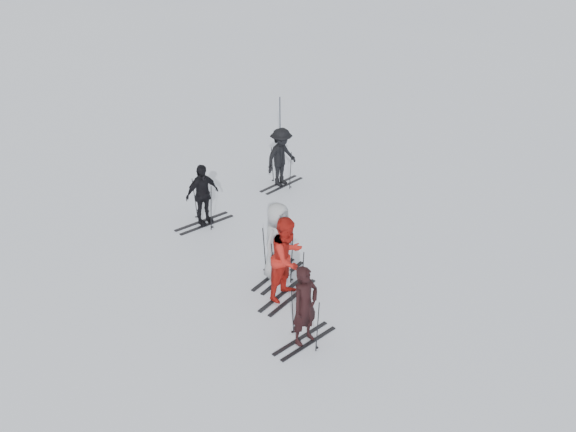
# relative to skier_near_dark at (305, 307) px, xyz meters

# --- Properties ---
(ground) EXTENTS (120.00, 120.00, 0.00)m
(ground) POSITION_rel_skier_near_dark_xyz_m (-1.93, 2.23, -0.89)
(ground) COLOR silver
(ground) RESTS_ON ground
(skier_near_dark) EXTENTS (0.62, 0.75, 1.77)m
(skier_near_dark) POSITION_rel_skier_near_dark_xyz_m (0.00, 0.00, 0.00)
(skier_near_dark) COLOR black
(skier_near_dark) RESTS_ON ground
(skier_red) EXTENTS (0.92, 1.09, 2.00)m
(skier_red) POSITION_rel_skier_near_dark_xyz_m (-1.04, 1.34, 0.12)
(skier_red) COLOR #B11B13
(skier_red) RESTS_ON ground
(skier_grey) EXTENTS (0.74, 1.02, 1.93)m
(skier_grey) POSITION_rel_skier_near_dark_xyz_m (-1.60, 1.99, 0.08)
(skier_grey) COLOR #9A9EA3
(skier_grey) RESTS_ON ground
(skier_uphill_left) EXTENTS (0.81, 1.11, 1.75)m
(skier_uphill_left) POSITION_rel_skier_near_dark_xyz_m (-4.68, 3.54, -0.01)
(skier_uphill_left) COLOR black
(skier_uphill_left) RESTS_ON ground
(skier_uphill_far) EXTENTS (0.99, 1.34, 1.86)m
(skier_uphill_far) POSITION_rel_skier_near_dark_xyz_m (-3.86, 6.79, 0.04)
(skier_uphill_far) COLOR black
(skier_uphill_far) RESTS_ON ground
(skis_near_dark) EXTENTS (1.80, 1.36, 1.17)m
(skis_near_dark) POSITION_rel_skier_near_dark_xyz_m (0.00, 0.00, -0.30)
(skis_near_dark) COLOR black
(skis_near_dark) RESTS_ON ground
(skis_red) EXTENTS (1.97, 1.27, 1.33)m
(skis_red) POSITION_rel_skier_near_dark_xyz_m (-1.04, 1.34, -0.22)
(skis_red) COLOR black
(skis_red) RESTS_ON ground
(skis_grey) EXTENTS (1.89, 1.18, 1.29)m
(skis_grey) POSITION_rel_skier_near_dark_xyz_m (-1.60, 1.99, -0.24)
(skis_grey) COLOR black
(skis_grey) RESTS_ON ground
(skis_uphill_left) EXTENTS (2.03, 1.60, 1.31)m
(skis_uphill_left) POSITION_rel_skier_near_dark_xyz_m (-4.68, 3.54, -0.23)
(skis_uphill_left) COLOR black
(skis_uphill_left) RESTS_ON ground
(skis_uphill_far) EXTENTS (1.88, 1.33, 1.24)m
(skis_uphill_far) POSITION_rel_skier_near_dark_xyz_m (-3.86, 6.79, -0.27)
(skis_uphill_far) COLOR black
(skis_uphill_far) RESTS_ON ground
(piste_marker) EXTENTS (0.05, 0.05, 1.70)m
(piste_marker) POSITION_rel_skier_near_dark_xyz_m (-5.59, 10.21, -0.04)
(piste_marker) COLOR black
(piste_marker) RESTS_ON ground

